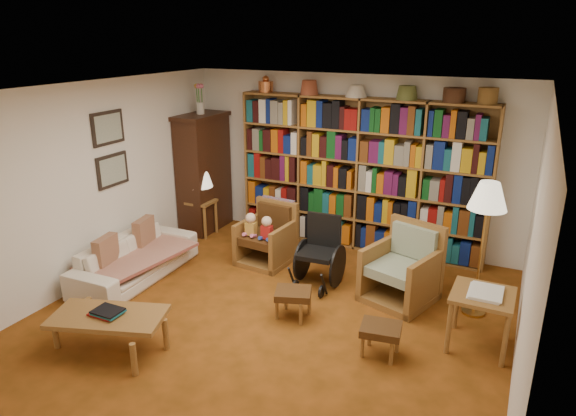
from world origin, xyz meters
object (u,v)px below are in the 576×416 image
Objects in this scene: side_table_lamp at (202,210)px; coffee_table at (108,319)px; floor_lamp at (488,201)px; side_table_papers at (482,301)px; wheelchair at (320,253)px; sofa at (135,259)px; armchair_leather at (269,237)px; footstool_a at (293,295)px; armchair_sage at (402,270)px; footstool_b at (381,331)px.

coffee_table is (0.96, -3.01, -0.06)m from side_table_lamp.
floor_lamp reaches higher than side_table_papers.
wheelchair is 2.63m from coffee_table.
side_table_papers is (4.19, 0.29, 0.25)m from sofa.
coffee_table is at bearing -72.25° from side_table_lamp.
armchair_leather is 1.33× the size of side_table_papers.
sofa is 2.26m from footstool_a.
wheelchair is at bearing -177.89° from floor_lamp.
armchair_sage is 1.40m from footstool_a.
armchair_sage is 1.04m from wheelchair.
footstool_a is 1.94m from coffee_table.
side_table_lamp is 4.51m from side_table_papers.
coffee_table is at bearing -153.71° from side_table_papers.
coffee_table is at bearing -120.77° from wheelchair.
wheelchair is at bearing -174.64° from armchair_sage.
armchair_leather reaches higher than side_table_papers.
armchair_sage reaches higher than wheelchair.
side_table_lamp is (-0.10, 1.65, 0.14)m from sofa.
coffee_table is (-2.48, -1.07, 0.08)m from footstool_b.
side_table_papers reaches higher than footstool_b.
armchair_sage reaches higher than armchair_leather.
wheelchair is 1.41× the size of side_table_papers.
sofa reaches higher than footstool_b.
wheelchair is (2.31, -0.75, -0.00)m from side_table_lamp.
armchair_leather is (1.40, -0.41, -0.06)m from side_table_lamp.
sofa is 1.17× the size of floor_lamp.
wheelchair is (0.91, -0.34, 0.06)m from armchair_leather.
floor_lamp is (2.78, -0.27, 0.99)m from armchair_leather.
floor_lamp is (0.85, -0.03, 0.99)m from armchair_sage.
side_table_lamp is 0.46× the size of coffee_table.
armchair_sage is 1.08× the size of wheelchair.
side_table_papers is at bearing -36.40° from armchair_sage.
wheelchair is 2.10m from floor_lamp.
armchair_sage is at bearing 5.36° from wheelchair.
side_table_lamp is 3.40m from armchair_sage.
footstool_a is (-1.82, -0.98, -1.07)m from floor_lamp.
side_table_papers is at bearing -18.13° from armchair_leather.
armchair_sage reaches higher than footstool_a.
sofa is at bearing 122.43° from coffee_table.
sofa is 4.33m from floor_lamp.
wheelchair is 1.86× the size of footstool_a.
footstool_b is at bearing -14.48° from footstool_a.
armchair_leather is at bearing 159.59° from wheelchair.
armchair_leather is at bearing 172.92° from armchair_sage.
wheelchair is at bearing -20.41° from armchair_leather.
side_table_papers is (0.96, -0.71, 0.17)m from armchair_sage.
wheelchair is 1.65m from footstool_b.
armchair_sage is 1.29m from footstool_b.
wheelchair reaches higher than footstool_b.
floor_lamp is 1.27× the size of coffee_table.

